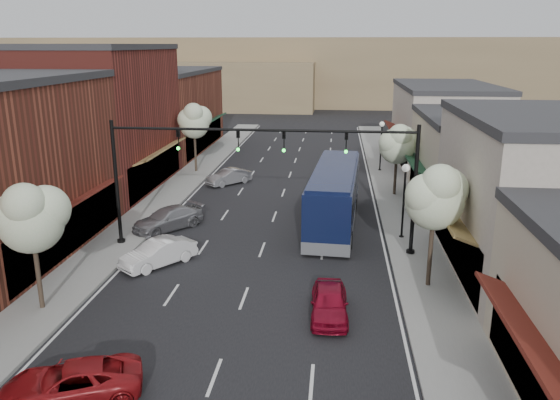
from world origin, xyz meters
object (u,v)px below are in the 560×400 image
(tree_right_near, at_px, (436,195))
(red_hatchback, at_px, (329,302))
(tree_right_far, at_px, (398,143))
(tree_left_near, at_px, (31,216))
(signal_mast_left, at_px, (158,165))
(parked_car_a, at_px, (71,383))
(parked_car_b, at_px, (158,253))
(tree_left_far, at_px, (194,120))
(parked_car_c, at_px, (168,219))
(parked_car_e, at_px, (229,177))
(coach_bus, at_px, (334,195))
(lamp_post_near, at_px, (404,189))
(lamp_post_far, at_px, (381,138))
(signal_mast_right, at_px, (369,170))

(tree_right_near, xyz_separation_m, red_hatchback, (-4.55, -3.23, -3.81))
(tree_right_far, relative_size, tree_left_near, 0.95)
(signal_mast_left, height_order, tree_right_far, signal_mast_left)
(parked_car_a, bearing_deg, tree_left_near, -164.87)
(parked_car_b, bearing_deg, tree_right_far, 85.78)
(tree_left_far, bearing_deg, parked_car_c, -82.09)
(tree_right_far, height_order, parked_car_e, tree_right_far)
(red_hatchback, bearing_deg, signal_mast_left, 140.80)
(tree_right_near, bearing_deg, tree_left_far, 127.04)
(tree_left_far, xyz_separation_m, parked_car_e, (3.64, -3.77, -3.98))
(signal_mast_left, height_order, parked_car_a, signal_mast_left)
(coach_bus, distance_m, parked_car_e, 12.68)
(parked_car_a, distance_m, parked_car_b, 10.98)
(red_hatchback, relative_size, parked_car_c, 0.83)
(coach_bus, relative_size, parked_car_a, 2.74)
(lamp_post_near, height_order, coach_bus, lamp_post_near)
(parked_car_a, bearing_deg, signal_mast_left, 165.18)
(coach_bus, height_order, parked_car_c, coach_bus)
(signal_mast_left, bearing_deg, parked_car_e, 85.94)
(red_hatchback, relative_size, parked_car_a, 0.86)
(signal_mast_left, bearing_deg, parked_car_b, -75.81)
(tree_right_near, relative_size, lamp_post_far, 1.34)
(tree_right_far, distance_m, coach_bus, 8.66)
(signal_mast_left, relative_size, red_hatchback, 2.18)
(parked_car_b, relative_size, parked_car_c, 0.88)
(parked_car_b, bearing_deg, coach_bus, 78.55)
(tree_left_near, xyz_separation_m, coach_bus, (12.13, 12.89, -2.33))
(tree_left_near, height_order, parked_car_b, tree_left_near)
(tree_right_far, xyz_separation_m, parked_car_c, (-14.50, -9.09, -3.33))
(parked_car_b, bearing_deg, signal_mast_right, 52.35)
(signal_mast_right, distance_m, lamp_post_near, 3.69)
(tree_right_far, relative_size, coach_bus, 0.45)
(lamp_post_near, bearing_deg, parked_car_a, -126.60)
(tree_right_near, xyz_separation_m, tree_left_far, (-16.60, 22.00, 0.15))
(tree_left_far, xyz_separation_m, red_hatchback, (12.05, -25.23, -3.96))
(tree_left_far, xyz_separation_m, parked_car_b, (3.32, -20.65, -3.95))
(parked_car_a, distance_m, parked_car_c, 16.63)
(lamp_post_far, height_order, parked_car_b, lamp_post_far)
(parked_car_e, bearing_deg, lamp_post_near, -0.22)
(parked_car_a, bearing_deg, parked_car_b, 163.09)
(tree_left_near, distance_m, red_hatchback, 12.59)
(parked_car_b, bearing_deg, tree_right_near, 32.18)
(tree_left_near, bearing_deg, parked_car_e, 80.70)
(tree_right_near, relative_size, red_hatchback, 1.58)
(parked_car_b, bearing_deg, parked_car_e, 126.89)
(tree_right_far, height_order, red_hatchback, tree_right_far)
(signal_mast_left, height_order, tree_left_near, signal_mast_left)
(lamp_post_far, bearing_deg, signal_mast_left, -123.86)
(signal_mast_left, xyz_separation_m, parked_car_e, (1.01, 14.18, -4.00))
(signal_mast_left, height_order, lamp_post_far, signal_mast_left)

